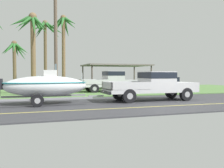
# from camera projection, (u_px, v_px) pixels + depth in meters

# --- Properties ---
(ground) EXTENTS (36.00, 22.00, 0.11)m
(ground) POSITION_uv_depth(u_px,v_px,m) (121.00, 92.00, 22.59)
(ground) COLOR #38383D
(pickup_truck_towing) EXTENTS (6.02, 1.99, 1.80)m
(pickup_truck_towing) POSITION_uv_depth(u_px,v_px,m) (156.00, 84.00, 15.31)
(pickup_truck_towing) COLOR silver
(pickup_truck_towing) RESTS_ON ground
(boat_on_trailer) EXTENTS (5.77, 2.21, 2.20)m
(boat_on_trailer) POSITION_uv_depth(u_px,v_px,m) (45.00, 86.00, 13.20)
(boat_on_trailer) COLOR gray
(boat_on_trailer) RESTS_ON ground
(parked_pickup_background) EXTENTS (5.48, 1.99, 1.94)m
(parked_pickup_background) POSITION_uv_depth(u_px,v_px,m) (113.00, 81.00, 22.34)
(parked_pickup_background) COLOR silver
(parked_pickup_background) RESTS_ON ground
(parked_sedan_near) EXTENTS (4.62, 1.91, 1.38)m
(parked_sedan_near) POSITION_uv_depth(u_px,v_px,m) (164.00, 85.00, 22.40)
(parked_sedan_near) COLOR #99999E
(parked_sedan_near) RESTS_ON ground
(carport_awning) EXTENTS (6.89, 4.97, 2.68)m
(carport_awning) POSITION_uv_depth(u_px,v_px,m) (116.00, 66.00, 26.64)
(carport_awning) COLOR #4C4238
(carport_awning) RESTS_ON ground
(palm_tree_near_left) EXTENTS (2.96, 3.14, 5.02)m
(palm_tree_near_left) POSITION_uv_depth(u_px,v_px,m) (14.00, 52.00, 24.41)
(palm_tree_near_left) COLOR brown
(palm_tree_near_left) RESTS_ON ground
(palm_tree_near_right) EXTENTS (3.10, 3.24, 6.62)m
(palm_tree_near_right) POSITION_uv_depth(u_px,v_px,m) (32.00, 33.00, 19.66)
(palm_tree_near_right) COLOR brown
(palm_tree_near_right) RESTS_ON ground
(palm_tree_mid) EXTENTS (2.55, 3.22, 7.02)m
(palm_tree_mid) POSITION_uv_depth(u_px,v_px,m) (63.00, 33.00, 22.09)
(palm_tree_mid) COLOR brown
(palm_tree_mid) RESTS_ON ground
(palm_tree_far_right) EXTENTS (3.50, 3.04, 7.26)m
(palm_tree_far_right) POSITION_uv_depth(u_px,v_px,m) (46.00, 35.00, 25.32)
(palm_tree_far_right) COLOR brown
(palm_tree_far_right) RESTS_ON ground
(utility_pole) EXTENTS (0.24, 1.80, 8.62)m
(utility_pole) POSITION_uv_depth(u_px,v_px,m) (56.00, 34.00, 17.16)
(utility_pole) COLOR brown
(utility_pole) RESTS_ON ground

